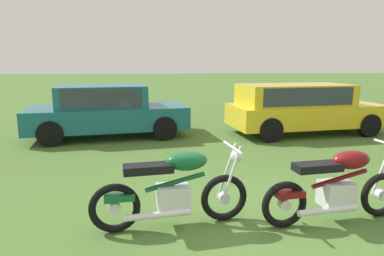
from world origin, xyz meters
name	(u,v)px	position (x,y,z in m)	size (l,w,h in m)	color
ground_plane	(254,221)	(0.00, 0.00, 0.00)	(120.00, 120.00, 0.00)	#476B2D
motorcycle_green	(173,190)	(-1.06, -0.07, 0.48)	(2.00, 0.75, 1.02)	black
motorcycle_maroon	(337,186)	(1.05, -0.08, 0.48)	(2.01, 0.74, 1.02)	black
car_teal	(106,108)	(-2.83, 5.38, 0.80)	(4.49, 2.52, 1.43)	#19606B
car_yellow	(300,105)	(2.67, 5.41, 0.83)	(4.58, 2.38, 1.43)	gold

